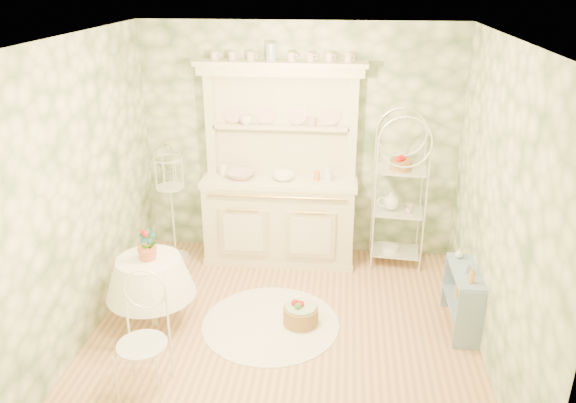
# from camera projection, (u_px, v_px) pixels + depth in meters

# --- Properties ---
(floor) EXTENTS (3.60, 3.60, 0.00)m
(floor) POSITION_uv_depth(u_px,v_px,m) (283.00, 334.00, 5.31)
(floor) COLOR tan
(floor) RESTS_ON ground
(ceiling) EXTENTS (3.60, 3.60, 0.00)m
(ceiling) POSITION_uv_depth(u_px,v_px,m) (281.00, 39.00, 4.28)
(ceiling) COLOR white
(ceiling) RESTS_ON floor
(wall_left) EXTENTS (3.60, 3.60, 0.00)m
(wall_left) POSITION_uv_depth(u_px,v_px,m) (80.00, 194.00, 4.96)
(wall_left) COLOR #EEEEC9
(wall_left) RESTS_ON floor
(wall_right) EXTENTS (3.60, 3.60, 0.00)m
(wall_right) POSITION_uv_depth(u_px,v_px,m) (499.00, 210.00, 4.62)
(wall_right) COLOR #EEEEC9
(wall_right) RESTS_ON floor
(wall_back) EXTENTS (3.60, 3.60, 0.00)m
(wall_back) POSITION_uv_depth(u_px,v_px,m) (299.00, 143.00, 6.45)
(wall_back) COLOR #EEEEC9
(wall_back) RESTS_ON floor
(wall_front) EXTENTS (3.60, 3.60, 0.00)m
(wall_front) POSITION_uv_depth(u_px,v_px,m) (246.00, 324.00, 3.14)
(wall_front) COLOR #EEEEC9
(wall_front) RESTS_ON floor
(kitchen_dresser) EXTENTS (1.87, 0.61, 2.29)m
(kitchen_dresser) POSITION_uv_depth(u_px,v_px,m) (279.00, 167.00, 6.29)
(kitchen_dresser) COLOR beige
(kitchen_dresser) RESTS_ON floor
(bakers_rack) EXTENTS (0.56, 0.43, 1.69)m
(bakers_rack) POSITION_uv_depth(u_px,v_px,m) (399.00, 195.00, 6.30)
(bakers_rack) COLOR white
(bakers_rack) RESTS_ON floor
(side_shelf) EXTENTS (0.30, 0.72, 0.60)m
(side_shelf) POSITION_uv_depth(u_px,v_px,m) (462.00, 299.00, 5.30)
(side_shelf) COLOR #7F9CBB
(side_shelf) RESTS_ON floor
(round_table) EXTENTS (0.68, 0.68, 0.68)m
(round_table) POSITION_uv_depth(u_px,v_px,m) (152.00, 294.00, 5.32)
(round_table) COLOR white
(round_table) RESTS_ON floor
(cafe_chair) EXTENTS (0.34, 0.34, 0.75)m
(cafe_chair) POSITION_uv_depth(u_px,v_px,m) (143.00, 353.00, 4.45)
(cafe_chair) COLOR white
(cafe_chair) RESTS_ON floor
(birdcage_stand) EXTENTS (0.38, 0.38, 1.47)m
(birdcage_stand) POSITION_uv_depth(u_px,v_px,m) (171.00, 201.00, 6.42)
(birdcage_stand) COLOR white
(birdcage_stand) RESTS_ON floor
(floor_basket) EXTENTS (0.34, 0.34, 0.20)m
(floor_basket) POSITION_uv_depth(u_px,v_px,m) (301.00, 315.00, 5.42)
(floor_basket) COLOR #A2753C
(floor_basket) RESTS_ON floor
(lace_rug) EXTENTS (1.76, 1.76, 0.01)m
(lace_rug) POSITION_uv_depth(u_px,v_px,m) (271.00, 323.00, 5.45)
(lace_rug) COLOR white
(lace_rug) RESTS_ON floor
(bowl_floral) EXTENTS (0.39, 0.39, 0.08)m
(bowl_floral) POSITION_uv_depth(u_px,v_px,m) (241.00, 177.00, 6.34)
(bowl_floral) COLOR white
(bowl_floral) RESTS_ON kitchen_dresser
(bowl_white) EXTENTS (0.29, 0.29, 0.08)m
(bowl_white) POSITION_uv_depth(u_px,v_px,m) (284.00, 179.00, 6.29)
(bowl_white) COLOR white
(bowl_white) RESTS_ON kitchen_dresser
(cup_left) EXTENTS (0.15, 0.15, 0.11)m
(cup_left) POSITION_uv_depth(u_px,v_px,m) (246.00, 122.00, 6.30)
(cup_left) COLOR white
(cup_left) RESTS_ON kitchen_dresser
(cup_right) EXTENTS (0.11, 0.11, 0.10)m
(cup_right) POSITION_uv_depth(u_px,v_px,m) (312.00, 124.00, 6.23)
(cup_right) COLOR white
(cup_right) RESTS_ON kitchen_dresser
(potted_geranium) EXTENTS (0.17, 0.13, 0.30)m
(potted_geranium) POSITION_uv_depth(u_px,v_px,m) (148.00, 247.00, 5.11)
(potted_geranium) COLOR #3F7238
(potted_geranium) RESTS_ON round_table
(bottle_amber) EXTENTS (0.07, 0.07, 0.15)m
(bottle_amber) POSITION_uv_depth(u_px,v_px,m) (472.00, 276.00, 4.96)
(bottle_amber) COLOR #CC8535
(bottle_amber) RESTS_ON side_shelf
(bottle_blue) EXTENTS (0.05, 0.05, 0.11)m
(bottle_blue) POSITION_uv_depth(u_px,v_px,m) (468.00, 269.00, 5.13)
(bottle_blue) COLOR #91A4C5
(bottle_blue) RESTS_ON side_shelf
(bottle_glass) EXTENTS (0.08, 0.08, 0.10)m
(bottle_glass) POSITION_uv_depth(u_px,v_px,m) (459.00, 255.00, 5.40)
(bottle_glass) COLOR silver
(bottle_glass) RESTS_ON side_shelf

